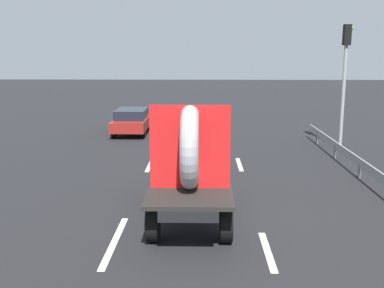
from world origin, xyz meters
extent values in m
plane|color=black|center=(0.00, 0.00, 0.00)|extent=(120.00, 120.00, 0.00)
cylinder|color=black|center=(-1.12, 1.14, 0.47)|extent=(0.28, 0.94, 0.94)
cylinder|color=black|center=(0.58, 1.14, 0.47)|extent=(0.28, 0.94, 0.94)
cylinder|color=black|center=(-1.12, -1.99, 0.47)|extent=(0.28, 0.94, 0.94)
cylinder|color=black|center=(0.58, -1.99, 0.47)|extent=(0.28, 0.94, 0.94)
cube|color=black|center=(-0.27, -0.40, 0.92)|extent=(1.30, 5.03, 0.25)
cube|color=#4C5156|center=(-0.27, 1.14, 1.72)|extent=(2.00, 1.96, 1.35)
cube|color=black|center=(-0.27, 1.09, 2.02)|extent=(2.02, 1.86, 0.44)
cube|color=black|center=(-0.27, -1.38, 1.10)|extent=(2.00, 3.07, 0.10)
cube|color=black|center=(-0.27, 0.11, 1.70)|extent=(1.80, 0.08, 1.10)
torus|color=#9E9EA3|center=(-0.27, -1.53, 2.15)|extent=(0.42, 1.99, 1.99)
cube|color=red|center=(-0.27, -1.53, 2.15)|extent=(1.90, 0.03, 1.99)
cylinder|color=black|center=(-4.53, 13.64, 0.31)|extent=(0.21, 0.62, 0.62)
cylinder|color=black|center=(-3.02, 13.64, 0.31)|extent=(0.21, 0.62, 0.62)
cylinder|color=black|center=(-4.53, 11.04, 0.31)|extent=(0.21, 0.62, 0.62)
cylinder|color=black|center=(-3.02, 11.04, 0.31)|extent=(0.21, 0.62, 0.62)
cube|color=maroon|center=(-3.77, 12.34, 0.58)|extent=(1.74, 4.06, 0.53)
cube|color=black|center=(-3.77, 12.24, 1.08)|extent=(1.57, 2.28, 0.48)
cylinder|color=gray|center=(6.38, 8.88, 2.31)|extent=(0.16, 0.16, 4.62)
cube|color=black|center=(6.38, 8.88, 5.07)|extent=(0.30, 0.36, 0.90)
sphere|color=#19D833|center=(6.55, 8.88, 5.35)|extent=(0.20, 0.20, 0.20)
cube|color=gray|center=(5.51, 5.10, 0.55)|extent=(0.06, 12.16, 0.32)
cylinder|color=slate|center=(5.51, 3.58, 0.28)|extent=(0.10, 0.10, 0.55)
cylinder|color=slate|center=(5.51, 6.62, 0.28)|extent=(0.10, 0.10, 0.55)
cylinder|color=slate|center=(5.51, 9.66, 0.28)|extent=(0.10, 0.10, 0.55)
cube|color=beige|center=(-2.02, -2.07, 0.00)|extent=(0.16, 3.00, 0.01)
cube|color=beige|center=(-2.02, 5.53, 0.00)|extent=(0.16, 2.64, 0.01)
cube|color=beige|center=(1.48, -2.53, 0.00)|extent=(0.16, 2.09, 0.01)
cube|color=beige|center=(1.48, 5.45, 0.00)|extent=(0.16, 2.10, 0.01)
camera|label=1|loc=(0.02, -12.11, 4.36)|focal=43.11mm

